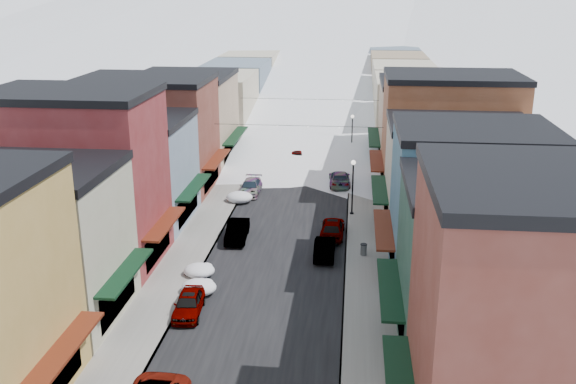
% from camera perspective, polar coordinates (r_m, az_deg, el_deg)
% --- Properties ---
extents(road, '(10.00, 160.00, 0.01)m').
position_cam_1_polar(road, '(82.78, 2.08, 4.59)').
color(road, black).
rests_on(road, ground).
extents(sidewalk_left, '(3.20, 160.00, 0.15)m').
position_cam_1_polar(sidewalk_left, '(83.45, -2.46, 4.75)').
color(sidewalk_left, gray).
rests_on(sidewalk_left, ground).
extents(sidewalk_right, '(3.20, 160.00, 0.15)m').
position_cam_1_polar(sidewalk_right, '(82.60, 6.67, 4.50)').
color(sidewalk_right, gray).
rests_on(sidewalk_right, ground).
extents(curb_left, '(0.10, 160.00, 0.15)m').
position_cam_1_polar(curb_left, '(83.24, -1.40, 4.72)').
color(curb_left, slate).
rests_on(curb_left, ground).
extents(curb_right, '(0.10, 160.00, 0.15)m').
position_cam_1_polar(curb_right, '(82.59, 5.59, 4.54)').
color(curb_right, slate).
rests_on(curb_right, ground).
extents(bldg_l_cream, '(11.30, 8.20, 9.50)m').
position_cam_1_polar(bldg_l_cream, '(40.36, -21.90, -4.27)').
color(bldg_l_cream, '#B7B293').
rests_on(bldg_l_cream, ground).
extents(bldg_l_brick_near, '(12.30, 8.20, 12.50)m').
position_cam_1_polar(bldg_l_brick_near, '(46.87, -18.26, 1.09)').
color(bldg_l_brick_near, maroon).
rests_on(bldg_l_brick_near, ground).
extents(bldg_l_grayblue, '(11.30, 9.20, 9.00)m').
position_cam_1_polar(bldg_l_grayblue, '(54.71, -14.09, 1.91)').
color(bldg_l_grayblue, '#7B8EA4').
rests_on(bldg_l_grayblue, ground).
extents(bldg_l_brick_far, '(13.30, 9.20, 11.00)m').
position_cam_1_polar(bldg_l_brick_far, '(63.02, -12.31, 5.06)').
color(bldg_l_brick_far, brown).
rests_on(bldg_l_brick_far, ground).
extents(bldg_l_tan, '(11.30, 11.20, 10.00)m').
position_cam_1_polar(bldg_l_tan, '(72.22, -9.10, 6.46)').
color(bldg_l_tan, tan).
rests_on(bldg_l_tan, ground).
extents(bldg_r_brick_near, '(12.30, 9.20, 12.50)m').
position_cam_1_polar(bldg_r_brick_near, '(27.97, 23.07, -11.02)').
color(bldg_r_brick_near, brown).
rests_on(bldg_r_brick_near, ground).
extents(bldg_r_green, '(11.30, 9.20, 9.50)m').
position_cam_1_polar(bldg_r_green, '(36.28, 18.06, -6.32)').
color(bldg_r_green, '#214436').
rests_on(bldg_r_green, ground).
extents(bldg_r_blue, '(11.30, 9.20, 10.50)m').
position_cam_1_polar(bldg_r_blue, '(44.34, 15.85, -0.98)').
color(bldg_r_blue, '#37647C').
rests_on(bldg_r_blue, ground).
extents(bldg_r_cream, '(12.30, 9.20, 9.00)m').
position_cam_1_polar(bldg_r_cream, '(53.11, 14.76, 1.37)').
color(bldg_r_cream, beige).
rests_on(bldg_r_cream, ground).
extents(bldg_r_brick_far, '(13.30, 9.20, 11.50)m').
position_cam_1_polar(bldg_r_brick_far, '(61.50, 14.13, 4.86)').
color(bldg_r_brick_far, brown).
rests_on(bldg_r_brick_far, ground).
extents(bldg_r_tan, '(11.30, 11.20, 9.50)m').
position_cam_1_polar(bldg_r_tan, '(71.28, 12.21, 5.92)').
color(bldg_r_tan, '#A1826A').
rests_on(bldg_r_tan, ground).
extents(distant_blocks, '(34.00, 55.00, 8.00)m').
position_cam_1_polar(distant_blocks, '(104.60, 2.98, 9.62)').
color(distant_blocks, gray).
rests_on(distant_blocks, ground).
extents(overhead_cables, '(16.40, 15.04, 0.04)m').
position_cam_1_polar(overhead_cables, '(69.29, 1.43, 7.20)').
color(overhead_cables, black).
rests_on(overhead_cables, ground).
extents(car_silver_sedan, '(1.93, 4.15, 1.38)m').
position_cam_1_polar(car_silver_sedan, '(39.94, -8.82, -9.77)').
color(car_silver_sedan, gray).
rests_on(car_silver_sedan, ground).
extents(car_dark_hatch, '(1.77, 4.50, 1.46)m').
position_cam_1_polar(car_dark_hatch, '(50.52, -4.54, -3.46)').
color(car_dark_hatch, black).
rests_on(car_dark_hatch, ground).
extents(car_silver_wagon, '(1.87, 4.59, 1.33)m').
position_cam_1_polar(car_silver_wagon, '(61.47, -3.35, 0.45)').
color(car_silver_wagon, gray).
rests_on(car_silver_wagon, ground).
extents(car_green_sedan, '(1.52, 4.28, 1.41)m').
position_cam_1_polar(car_green_sedan, '(47.37, 3.28, -4.96)').
color(car_green_sedan, black).
rests_on(car_green_sedan, ground).
extents(car_gray_suv, '(1.94, 4.59, 1.55)m').
position_cam_1_polar(car_gray_suv, '(51.05, 3.98, -3.16)').
color(car_gray_suv, gray).
rests_on(car_gray_suv, ground).
extents(car_black_sedan, '(2.34, 5.17, 1.47)m').
position_cam_1_polar(car_black_sedan, '(64.01, 4.61, 1.20)').
color(car_black_sedan, black).
rests_on(car_black_sedan, ground).
extents(car_lane_silver, '(2.12, 4.44, 1.46)m').
position_cam_1_polar(car_lane_silver, '(71.61, 0.78, 3.07)').
color(car_lane_silver, '#919398').
rests_on(car_lane_silver, ground).
extents(car_lane_white, '(2.79, 5.20, 1.39)m').
position_cam_1_polar(car_lane_white, '(91.92, 3.20, 6.37)').
color(car_lane_white, white).
rests_on(car_lane_white, ground).
extents(trash_can, '(0.50, 0.50, 0.85)m').
position_cam_1_polar(trash_can, '(47.64, 6.74, -5.08)').
color(trash_can, slate).
rests_on(trash_can, sidewalk_right).
extents(streetlamp_near, '(0.40, 0.40, 4.81)m').
position_cam_1_polar(streetlamp_near, '(55.08, 5.78, 1.04)').
color(streetlamp_near, black).
rests_on(streetlamp_near, sidewalk_right).
extents(streetlamp_far, '(0.40, 0.40, 4.78)m').
position_cam_1_polar(streetlamp_far, '(74.67, 5.72, 5.53)').
color(streetlamp_far, black).
rests_on(streetlamp_far, sidewalk_right).
extents(snow_pile_near, '(2.14, 2.51, 0.90)m').
position_cam_1_polar(snow_pile_near, '(44.79, -7.85, -6.90)').
color(snow_pile_near, white).
rests_on(snow_pile_near, ground).
extents(snow_pile_mid, '(2.29, 2.61, 0.97)m').
position_cam_1_polar(snow_pile_mid, '(42.38, -7.87, -8.36)').
color(snow_pile_mid, white).
rests_on(snow_pile_mid, ground).
extents(snow_pile_far, '(2.44, 2.70, 1.03)m').
position_cam_1_polar(snow_pile_far, '(59.15, -4.31, -0.46)').
color(snow_pile_far, white).
rests_on(snow_pile_far, ground).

